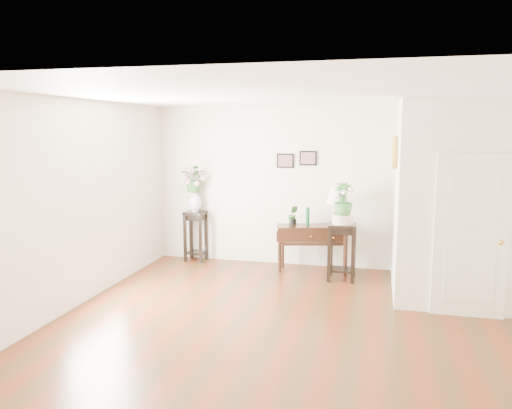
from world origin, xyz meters
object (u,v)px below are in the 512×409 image
(table_lamp, at_px, (338,206))
(plant_stand_a, at_px, (196,236))
(console_table, at_px, (313,249))
(plant_stand_b, at_px, (342,252))

(table_lamp, relative_size, plant_stand_a, 0.72)
(console_table, relative_size, table_lamp, 1.83)
(plant_stand_b, bearing_deg, table_lamp, 109.79)
(table_lamp, distance_m, plant_stand_a, 2.69)
(table_lamp, bearing_deg, plant_stand_a, 174.28)
(table_lamp, bearing_deg, plant_stand_b, -70.21)
(console_table, bearing_deg, table_lamp, -14.59)
(console_table, height_order, plant_stand_a, plant_stand_a)
(console_table, distance_m, table_lamp, 0.85)
(console_table, xyz_separation_m, table_lamp, (0.40, 0.00, 0.75))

